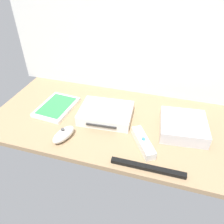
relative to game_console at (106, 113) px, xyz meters
The scene contains 9 objects.
ground_plane 4.32cm from the game_console, 14.75° to the right, with size 100.00×48.00×2.00cm, color #9E7F5B.
back_wall 38.28cm from the game_console, 83.28° to the left, with size 110.00×1.20×64.00cm, color white.
game_console is the anchor object (origin of this frame).
mini_computer 30.68cm from the game_console, ahead, with size 18.67×18.67×5.30cm.
game_case 22.87cm from the game_console, behind, with size 15.06×20.02×1.56cm.
remote_wand 21.08cm from the game_console, 33.59° to the right, with size 10.83×14.49×3.40cm.
remote_nunchuk 19.78cm from the game_console, 123.96° to the right, with size 7.27×10.87×5.10cm.
remote_classic_pad 3.43cm from the game_console, 50.57° to the right, with size 16.02×11.59×2.40cm.
sensor_bar 30.12cm from the game_console, 46.07° to the right, with size 24.00×1.80×1.40cm, color black.
Camera 1 is at (20.02, -67.67, 56.82)cm, focal length 35.30 mm.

